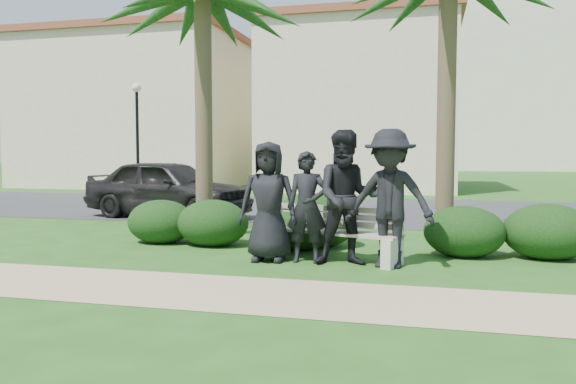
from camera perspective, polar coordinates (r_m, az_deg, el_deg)
name	(u,v)px	position (r m, az deg, el deg)	size (l,w,h in m)	color
ground	(287,263)	(8.08, -0.07, -7.26)	(160.00, 160.00, 0.00)	#264F16
footpath	(248,294)	(6.39, -4.08, -10.27)	(30.00, 1.60, 0.01)	tan
asphalt_street	(357,210)	(15.88, 7.01, -1.79)	(160.00, 8.00, 0.01)	#2D2D30
stucco_bldg_left	(143,112)	(29.30, -14.51, 7.88)	(10.40, 8.40, 7.30)	beige
stucco_bldg_right	(363,108)	(25.94, 7.61, 8.50)	(8.40, 8.40, 7.30)	beige
hotel_tower	(553,37)	(64.92, 25.32, 14.03)	(26.00, 18.00, 37.30)	beige
street_lamp	(137,118)	(22.56, -15.08, 7.27)	(0.36, 0.36, 4.29)	black
park_bench	(328,236)	(8.36, 4.11, -4.51)	(2.31, 1.15, 0.76)	gray
man_a	(269,201)	(8.16, -1.99, -0.96)	(0.85, 0.56, 1.75)	black
man_b	(307,207)	(8.06, 1.96, -1.52)	(0.58, 0.38, 1.60)	black
man_c	(347,198)	(7.90, 6.04, -0.57)	(0.92, 0.72, 1.90)	black
man_d	(389,198)	(7.82, 10.25, -0.64)	(1.23, 0.71, 1.90)	black
hedge_a	(161,220)	(10.15, -12.78, -2.84)	(1.20, 0.99, 0.78)	black
hedge_b	(213,222)	(9.67, -7.65, -3.01)	(1.24, 1.03, 0.81)	black
hedge_c	(319,222)	(9.53, 3.15, -3.10)	(1.24, 1.02, 0.81)	black
hedge_d	(311,219)	(9.59, 2.34, -2.71)	(1.41, 1.16, 0.92)	black
hedge_e	(464,230)	(8.99, 17.47, -3.73)	(1.22, 1.01, 0.80)	black
hedge_f	(548,230)	(9.24, 24.90, -3.53)	(1.31, 1.08, 0.85)	black
hedge_extra	(301,224)	(9.22, 1.28, -3.32)	(1.24, 1.03, 0.81)	black
car_a	(168,188)	(14.11, -12.05, 0.39)	(1.70, 4.23, 1.44)	black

